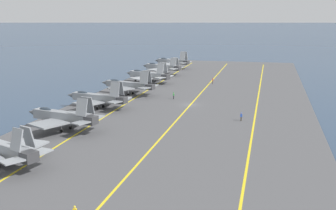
# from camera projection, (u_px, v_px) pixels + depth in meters

# --- Properties ---
(ground_plane) EXTENTS (2000.00, 2000.00, 0.00)m
(ground_plane) POSITION_uv_depth(u_px,v_px,m) (190.00, 106.00, 99.49)
(ground_plane) COLOR navy
(carrier_deck) EXTENTS (189.80, 55.61, 0.40)m
(carrier_deck) POSITION_uv_depth(u_px,v_px,m) (190.00, 106.00, 99.45)
(carrier_deck) COLOR #4C4C4F
(carrier_deck) RESTS_ON ground
(deck_stripe_foul_line) EXTENTS (170.82, 1.07, 0.01)m
(deck_stripe_foul_line) POSITION_uv_depth(u_px,v_px,m) (256.00, 108.00, 95.90)
(deck_stripe_foul_line) COLOR yellow
(deck_stripe_foul_line) RESTS_ON carrier_deck
(deck_stripe_centerline) EXTENTS (170.82, 0.36, 0.01)m
(deck_stripe_centerline) POSITION_uv_depth(u_px,v_px,m) (190.00, 105.00, 99.41)
(deck_stripe_centerline) COLOR yellow
(deck_stripe_centerline) RESTS_ON carrier_deck
(deck_stripe_edge_line) EXTENTS (170.82, 0.56, 0.01)m
(deck_stripe_edge_line) POSITION_uv_depth(u_px,v_px,m) (129.00, 102.00, 102.91)
(deck_stripe_edge_line) COLOR yellow
(deck_stripe_edge_line) RESTS_ON carrier_deck
(parked_jet_second) EXTENTS (13.73, 15.13, 6.37)m
(parked_jet_second) POSITION_uv_depth(u_px,v_px,m) (2.00, 148.00, 59.44)
(parked_jet_second) COLOR gray
(parked_jet_second) RESTS_ON carrier_deck
(parked_jet_third) EXTENTS (13.26, 15.84, 6.67)m
(parked_jet_third) POSITION_uv_depth(u_px,v_px,m) (62.00, 116.00, 77.14)
(parked_jet_third) COLOR gray
(parked_jet_third) RESTS_ON carrier_deck
(parked_jet_fourth) EXTENTS (12.67, 15.91, 6.52)m
(parked_jet_fourth) POSITION_uv_depth(u_px,v_px,m) (97.00, 98.00, 95.31)
(parked_jet_fourth) COLOR gray
(parked_jet_fourth) RESTS_ON carrier_deck
(parked_jet_fifth) EXTENTS (12.26, 16.59, 6.75)m
(parked_jet_fifth) POSITION_uv_depth(u_px,v_px,m) (128.00, 85.00, 111.30)
(parked_jet_fifth) COLOR gray
(parked_jet_fifth) RESTS_ON carrier_deck
(parked_jet_sixth) EXTENTS (12.79, 16.48, 6.64)m
(parked_jet_sixth) POSITION_uv_depth(u_px,v_px,m) (148.00, 75.00, 130.82)
(parked_jet_sixth) COLOR #9EA3A8
(parked_jet_sixth) RESTS_ON carrier_deck
(parked_jet_seventh) EXTENTS (12.46, 15.73, 6.27)m
(parked_jet_seventh) POSITION_uv_depth(u_px,v_px,m) (162.00, 67.00, 147.68)
(parked_jet_seventh) COLOR #93999E
(parked_jet_seventh) RESTS_ON carrier_deck
(parked_jet_eighth) EXTENTS (12.86, 15.43, 6.75)m
(parked_jet_eighth) POSITION_uv_depth(u_px,v_px,m) (172.00, 62.00, 165.12)
(parked_jet_eighth) COLOR #93999E
(parked_jet_eighth) RESTS_ON carrier_deck
(crew_green_vest) EXTENTS (0.45, 0.40, 1.75)m
(crew_green_vest) POSITION_uv_depth(u_px,v_px,m) (174.00, 95.00, 105.85)
(crew_green_vest) COLOR #232328
(crew_green_vest) RESTS_ON carrier_deck
(crew_red_vest) EXTENTS (0.41, 0.30, 1.77)m
(crew_red_vest) POSITION_uv_depth(u_px,v_px,m) (213.00, 81.00, 128.78)
(crew_red_vest) COLOR #4C473D
(crew_red_vest) RESTS_ON carrier_deck
(crew_blue_vest) EXTENTS (0.33, 0.42, 1.75)m
(crew_blue_vest) POSITION_uv_depth(u_px,v_px,m) (241.00, 116.00, 84.34)
(crew_blue_vest) COLOR #383328
(crew_blue_vest) RESTS_ON carrier_deck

